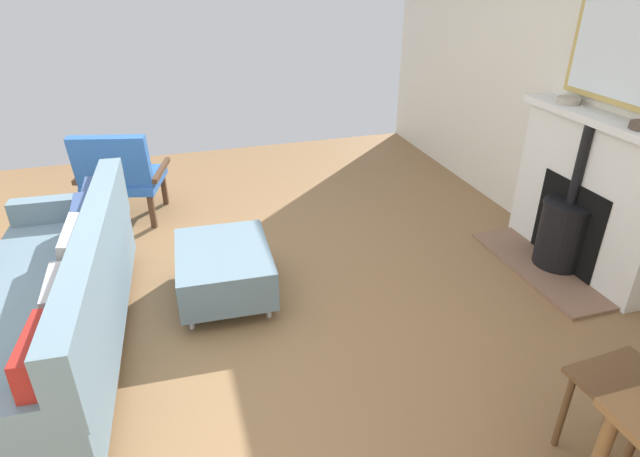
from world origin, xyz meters
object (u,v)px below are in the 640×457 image
Objects in this scene: fireplace at (580,205)px; sofa at (57,304)px; mantel_bowl_near at (569,100)px; armchair_accent at (120,174)px; ottoman at (224,268)px.

fireplace is 3.45m from sofa.
fireplace is 0.75m from mantel_bowl_near.
mantel_bowl_near is 0.19× the size of armchair_accent.
ottoman is 1.55m from armchair_accent.
ottoman is (2.51, 0.01, -0.93)m from mantel_bowl_near.
mantel_bowl_near is at bearing -179.83° from ottoman.
armchair_accent is at bearing -99.58° from sofa.
armchair_accent is at bearing -64.40° from ottoman.
fireplace is 1.69× the size of ottoman.
mantel_bowl_near reaches higher than ottoman.
sofa is 2.70× the size of ottoman.
sofa is at bearing -0.15° from fireplace.
sofa is at bearing 80.42° from armchair_accent.
fireplace is at bearing 87.55° from mantel_bowl_near.
armchair_accent is at bearing -23.50° from mantel_bowl_near.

